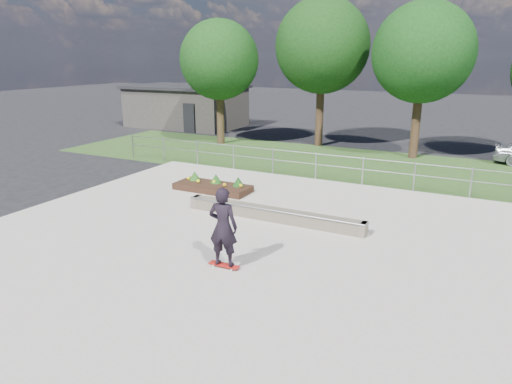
{
  "coord_description": "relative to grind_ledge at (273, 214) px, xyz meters",
  "views": [
    {
      "loc": [
        6.23,
        -10.4,
        5.09
      ],
      "look_at": [
        0.2,
        1.5,
        1.1
      ],
      "focal_mm": 32.0,
      "sensor_mm": 36.0,
      "label": 1
    }
  ],
  "objects": [
    {
      "name": "ground",
      "position": [
        -0.52,
        -2.03,
        -0.26
      ],
      "size": [
        120.0,
        120.0,
        0.0
      ],
      "primitive_type": "plane",
      "color": "black",
      "rests_on": "ground"
    },
    {
      "name": "grass_verge",
      "position": [
        -0.52,
        8.97,
        -0.25
      ],
      "size": [
        30.0,
        8.0,
        0.02
      ],
      "primitive_type": "cube",
      "color": "#27451B",
      "rests_on": "ground"
    },
    {
      "name": "concrete_slab",
      "position": [
        -0.52,
        -2.03,
        -0.23
      ],
      "size": [
        15.0,
        15.0,
        0.06
      ],
      "primitive_type": "cube",
      "color": "#A8A095",
      "rests_on": "ground"
    },
    {
      "name": "fence",
      "position": [
        -0.52,
        5.47,
        0.51
      ],
      "size": [
        20.06,
        0.06,
        1.2
      ],
      "color": "gray",
      "rests_on": "ground"
    },
    {
      "name": "building",
      "position": [
        -14.52,
        15.97,
        1.25
      ],
      "size": [
        8.4,
        5.4,
        3.0
      ],
      "color": "#302D2B",
      "rests_on": "ground"
    },
    {
      "name": "tree_far_left",
      "position": [
        -8.52,
        10.97,
        4.59
      ],
      "size": [
        4.55,
        4.55,
        7.15
      ],
      "color": "#312213",
      "rests_on": "ground"
    },
    {
      "name": "tree_mid_left",
      "position": [
        -3.02,
        12.97,
        5.34
      ],
      "size": [
        5.25,
        5.25,
        8.25
      ],
      "color": "black",
      "rests_on": "ground"
    },
    {
      "name": "tree_mid_right",
      "position": [
        2.48,
        11.97,
        4.97
      ],
      "size": [
        4.9,
        4.9,
        7.7
      ],
      "color": "#2F1E13",
      "rests_on": "ground"
    },
    {
      "name": "grind_ledge",
      "position": [
        0.0,
        0.0,
        0.0
      ],
      "size": [
        6.0,
        0.44,
        0.43
      ],
      "color": "brown",
      "rests_on": "concrete_slab"
    },
    {
      "name": "planter_bed",
      "position": [
        -3.49,
        2.05,
        -0.02
      ],
      "size": [
        3.0,
        1.2,
        0.61
      ],
      "color": "black",
      "rests_on": "concrete_slab"
    },
    {
      "name": "skateboarder",
      "position": [
        0.35,
        -3.62,
        0.86
      ],
      "size": [
        0.8,
        0.58,
        2.07
      ],
      "color": "white",
      "rests_on": "concrete_slab"
    }
  ]
}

